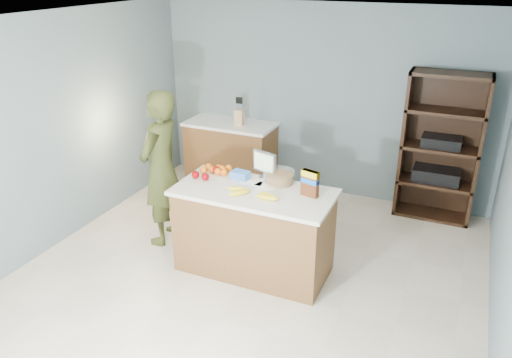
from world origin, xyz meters
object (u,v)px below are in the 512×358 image
at_px(tv, 264,163).
at_px(shelving_unit, 440,149).
at_px(cereal_box, 310,182).
at_px(counter_peninsula, 254,234).
at_px(person, 161,169).

bearing_deg(tv, shelving_unit, 47.52).
bearing_deg(cereal_box, shelving_unit, 62.49).
bearing_deg(cereal_box, counter_peninsula, -169.69).
relative_size(counter_peninsula, person, 0.90).
bearing_deg(cereal_box, person, 177.73).
xyz_separation_m(counter_peninsula, cereal_box, (0.53, 0.10, 0.63)).
height_order(counter_peninsula, cereal_box, cereal_box).
relative_size(person, cereal_box, 6.77).
bearing_deg(tv, counter_peninsula, -85.23).
bearing_deg(counter_peninsula, person, 172.05).
relative_size(counter_peninsula, shelving_unit, 0.87).
distance_m(counter_peninsula, person, 1.28).
relative_size(tv, cereal_box, 1.10).
relative_size(shelving_unit, tv, 6.38).
bearing_deg(person, cereal_box, 85.42).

